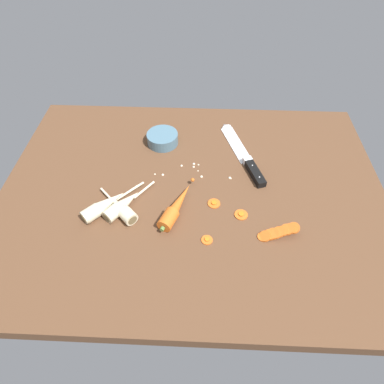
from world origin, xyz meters
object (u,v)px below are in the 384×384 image
object	(u,v)px
carrot_slice_stray_far	(214,203)
parsnip_mid_left	(103,206)
chefs_knife	(241,151)
carrot_slice_stray_near	(207,240)
carrot_slice_stack	(278,232)
whole_carrot	(176,207)
parsnip_back	(123,205)
carrot_slice_stray_mid	(241,214)
parsnip_mid_right	(122,209)
prep_bowl	(163,138)
parsnip_front	(104,205)

from	to	relation	value
carrot_slice_stray_far	parsnip_mid_left	bearing A→B (deg)	-173.12
chefs_knife	carrot_slice_stray_near	distance (cm)	38.88
carrot_slice_stack	whole_carrot	bearing A→B (deg)	165.74
parsnip_back	carrot_slice_stray_mid	distance (cm)	34.73
carrot_slice_stray_mid	carrot_slice_stray_near	bearing A→B (deg)	-136.99
whole_carrot	parsnip_mid_right	distance (cm)	15.74
whole_carrot	carrot_slice_stray_mid	distance (cm)	19.16
carrot_slice_stack	carrot_slice_stray_mid	size ratio (longest dim) A/B	2.93
carrot_slice_stack	prep_bowl	bearing A→B (deg)	132.83
chefs_knife	parsnip_mid_right	distance (cm)	46.22
chefs_knife	parsnip_back	size ratio (longest dim) A/B	2.01
parsnip_front	carrot_slice_stray_mid	size ratio (longest dim) A/B	4.38
whole_carrot	carrot_slice_stray_far	xyz separation A→B (cm)	(11.16, 3.41, -1.74)
chefs_knife	parsnip_mid_left	xyz separation A→B (cm)	(-41.72, -27.96, 1.33)
carrot_slice_stray_far	carrot_slice_stray_near	bearing A→B (deg)	-98.44
whole_carrot	carrot_slice_stray_mid	bearing A→B (deg)	-1.63
parsnip_front	parsnip_mid_left	xyz separation A→B (cm)	(-0.15, -0.32, 0.00)
parsnip_mid_right	carrot_slice_stack	xyz separation A→B (cm)	(44.32, -6.02, -0.52)
whole_carrot	parsnip_mid_left	bearing A→B (deg)	-178.66
chefs_knife	carrot_slice_stray_far	size ratio (longest dim) A/B	8.95
carrot_slice_stray_far	prep_bowl	bearing A→B (deg)	123.26
parsnip_mid_left	carrot_slice_stray_near	bearing A→B (deg)	-16.91
chefs_knife	parsnip_front	size ratio (longest dim) A/B	1.98
parsnip_back	carrot_slice_stray_mid	size ratio (longest dim) A/B	4.32
parsnip_back	carrot_slice_stray_near	world-z (taller)	parsnip_back
parsnip_mid_left	carrot_slice_stack	bearing A→B (deg)	-7.74
carrot_slice_stray_far	whole_carrot	bearing A→B (deg)	-163.02
whole_carrot	chefs_knife	bearing A→B (deg)	53.24
parsnip_mid_left	carrot_slice_stack	distance (cm)	50.30
parsnip_mid_left	prep_bowl	distance (cm)	34.77
parsnip_back	parsnip_front	bearing A→B (deg)	-175.52
parsnip_front	whole_carrot	bearing A→B (deg)	0.48
carrot_slice_stray_near	carrot_slice_stray_far	size ratio (longest dim) A/B	0.83
parsnip_mid_right	whole_carrot	bearing A→B (deg)	4.57
parsnip_mid_right	parsnip_mid_left	bearing A→B (deg)	172.20
carrot_slice_stack	carrot_slice_stray_far	size ratio (longest dim) A/B	3.02
carrot_slice_stray_far	prep_bowl	size ratio (longest dim) A/B	0.34
carrot_slice_stray_mid	prep_bowl	distance (cm)	41.27
carrot_slice_stray_near	prep_bowl	bearing A→B (deg)	111.71
carrot_slice_stray_near	carrot_slice_stack	bearing A→B (deg)	7.25
parsnip_front	carrot_slice_stray_near	xyz separation A→B (cm)	(30.26, -9.57, -1.62)
parsnip_back	carrot_slice_stack	world-z (taller)	parsnip_back
chefs_knife	prep_bowl	bearing A→B (deg)	172.10
carrot_slice_stack	prep_bowl	xyz separation A→B (cm)	(-35.76, 38.57, 0.69)
parsnip_front	parsnip_mid_right	xyz separation A→B (cm)	(5.37, -1.08, 0.00)
whole_carrot	parsnip_mid_left	world-z (taller)	whole_carrot
whole_carrot	parsnip_back	world-z (taller)	whole_carrot
chefs_knife	whole_carrot	world-z (taller)	whole_carrot
whole_carrot	carrot_slice_stack	bearing A→B (deg)	-14.26
whole_carrot	carrot_slice_stray_far	size ratio (longest dim) A/B	5.37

